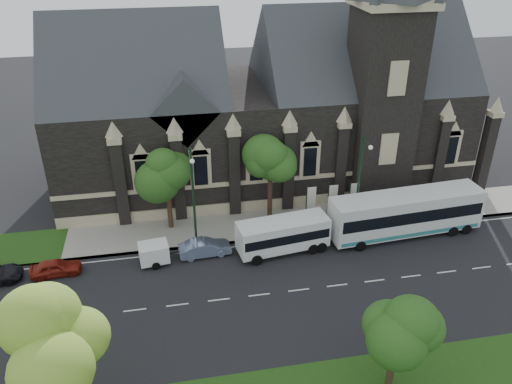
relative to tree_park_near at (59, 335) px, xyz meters
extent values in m
plane|color=black|center=(11.77, 8.77, -6.42)|extent=(160.00, 160.00, 0.00)
cube|color=gray|center=(11.77, 18.27, -6.34)|extent=(80.00, 5.00, 0.15)
cube|color=black|center=(15.77, 28.27, -1.42)|extent=(40.00, 15.00, 10.00)
cube|color=#2A2D31|center=(3.77, 28.27, 3.58)|extent=(16.00, 15.00, 15.00)
cube|color=#2A2D31|center=(25.77, 28.27, 3.58)|extent=(20.00, 15.00, 15.00)
cube|color=#2A2D31|center=(7.77, 23.77, 3.58)|extent=(6.00, 6.00, 6.00)
cube|color=black|center=(25.77, 22.27, 2.58)|extent=(5.50, 5.50, 18.00)
cube|color=#BFAC8A|center=(25.77, 22.27, 11.78)|extent=(6.20, 6.20, 0.60)
cube|color=#BFAC8A|center=(15.77, 20.73, -3.22)|extent=(40.00, 0.22, 0.40)
cube|color=#BFAC8A|center=(15.77, 20.73, -5.82)|extent=(40.00, 0.25, 1.20)
cube|color=black|center=(13.77, 20.59, -1.62)|extent=(1.20, 0.12, 2.80)
sphere|color=#82A331|center=(-0.23, -0.23, -0.20)|extent=(4.16, 4.16, 4.16)
sphere|color=#82A331|center=(0.55, 0.55, 0.58)|extent=(3.12, 3.12, 3.12)
cylinder|color=black|center=(17.77, -0.73, -4.88)|extent=(0.44, 0.44, 3.08)
sphere|color=#1E4D18|center=(17.77, -0.73, -1.94)|extent=(3.20, 3.20, 3.20)
sphere|color=#1E4D18|center=(18.37, -0.13, -1.34)|extent=(2.40, 2.40, 2.40)
cylinder|color=black|center=(14.77, 19.27, -4.44)|extent=(0.44, 0.44, 3.96)
sphere|color=#1E4D18|center=(14.77, 19.27, -0.78)|extent=(3.84, 3.84, 3.84)
sphere|color=#1E4D18|center=(15.49, 19.99, -0.06)|extent=(2.88, 2.88, 2.88)
cylinder|color=black|center=(5.77, 19.27, -4.44)|extent=(0.44, 0.44, 3.96)
sphere|color=#1E4D18|center=(5.77, 19.27, -0.85)|extent=(3.68, 3.68, 3.68)
sphere|color=#1E4D18|center=(6.46, 19.96, -0.16)|extent=(2.76, 2.76, 2.76)
cylinder|color=black|center=(21.77, 16.07, -1.92)|extent=(0.20, 0.20, 9.00)
cylinder|color=black|center=(21.77, 15.27, 2.28)|extent=(0.10, 1.60, 0.10)
sphere|color=silver|center=(21.77, 14.47, 2.18)|extent=(0.36, 0.36, 0.36)
cylinder|color=black|center=(7.77, 16.07, -1.92)|extent=(0.20, 0.20, 9.00)
cylinder|color=black|center=(7.77, 15.27, 2.28)|extent=(0.10, 1.60, 0.10)
sphere|color=silver|center=(7.77, 14.47, 2.18)|extent=(0.36, 0.36, 0.36)
cylinder|color=black|center=(17.77, 17.77, -4.42)|extent=(0.10, 0.10, 4.00)
cube|color=white|center=(18.22, 17.77, -3.82)|extent=(0.80, 0.04, 2.20)
cylinder|color=black|center=(19.77, 17.77, -4.42)|extent=(0.10, 0.10, 4.00)
cube|color=white|center=(20.22, 17.77, -3.82)|extent=(0.80, 0.04, 2.20)
cylinder|color=black|center=(21.77, 17.77, -4.42)|extent=(0.10, 0.10, 4.00)
cube|color=white|center=(22.22, 17.77, -3.82)|extent=(0.80, 0.04, 2.20)
cube|color=silver|center=(25.73, 14.56, -4.23)|extent=(13.61, 3.78, 3.47)
cube|color=black|center=(25.73, 14.56, -3.99)|extent=(13.08, 3.78, 1.10)
cube|color=#2D767C|center=(25.73, 14.56, -5.67)|extent=(13.08, 3.77, 0.35)
cylinder|color=black|center=(21.14, 12.81, -5.97)|extent=(0.92, 0.35, 0.90)
cylinder|color=black|center=(20.94, 15.61, -5.97)|extent=(0.92, 0.35, 0.90)
cylinder|color=black|center=(29.86, 13.46, -5.97)|extent=(0.92, 0.35, 0.90)
cylinder|color=black|center=(29.65, 16.25, -5.97)|extent=(0.92, 0.35, 0.90)
cylinder|color=black|center=(31.20, 13.55, -5.97)|extent=(0.92, 0.35, 0.90)
cylinder|color=black|center=(30.99, 16.35, -5.97)|extent=(0.92, 0.35, 0.90)
cube|color=white|center=(14.74, 13.98, -4.74)|extent=(7.78, 3.34, 2.46)
cube|color=black|center=(14.74, 13.98, -4.61)|extent=(7.49, 3.34, 0.81)
cylinder|color=black|center=(12.29, 12.46, -5.97)|extent=(0.93, 0.40, 0.90)
cylinder|color=black|center=(11.97, 14.80, -5.97)|extent=(0.93, 0.40, 0.90)
cylinder|color=black|center=(17.14, 13.10, -5.97)|extent=(0.93, 0.40, 0.90)
cylinder|color=black|center=(16.83, 15.45, -5.97)|extent=(0.93, 0.40, 0.90)
cylinder|color=black|center=(17.89, 13.20, -5.97)|extent=(0.93, 0.40, 0.90)
cylinder|color=black|center=(17.57, 15.55, -5.97)|extent=(0.93, 0.40, 0.90)
cube|color=white|center=(4.25, 14.20, -5.39)|extent=(2.48, 1.98, 1.49)
cylinder|color=black|center=(4.36, 13.35, -6.10)|extent=(0.66, 0.30, 0.64)
cylinder|color=black|center=(4.15, 15.05, -6.10)|extent=(0.66, 0.30, 0.64)
cylinder|color=black|center=(5.73, 14.38, -5.79)|extent=(1.37, 0.25, 0.08)
imported|color=#798BAF|center=(8.36, 14.59, -5.72)|extent=(4.33, 1.79, 1.40)
imported|color=maroon|center=(-3.27, 14.10, -5.77)|extent=(3.94, 1.85, 1.30)
camera|label=1|loc=(6.06, -20.32, 18.22)|focal=35.98mm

